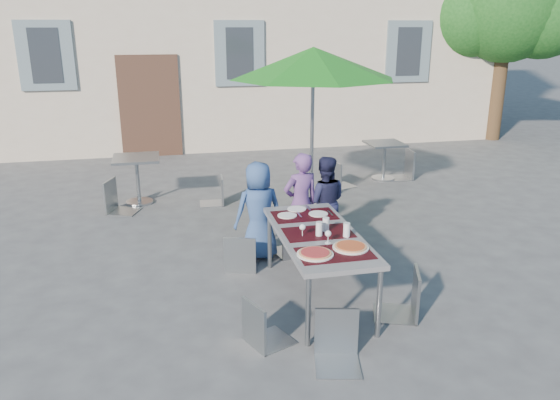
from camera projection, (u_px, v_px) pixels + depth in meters
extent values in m
plane|color=#464548|center=(351.00, 306.00, 5.70)|extent=(90.00, 90.00, 0.00)
cube|color=#452C21|center=(150.00, 107.00, 11.89)|extent=(1.30, 0.06, 2.20)
cube|color=slate|center=(46.00, 56.00, 11.13)|extent=(1.10, 0.06, 1.40)
cube|color=#262B33|center=(45.00, 56.00, 11.11)|extent=(0.60, 0.04, 1.10)
cube|color=slate|center=(240.00, 54.00, 11.96)|extent=(1.10, 0.06, 1.40)
cube|color=#262B33|center=(240.00, 54.00, 11.95)|extent=(0.60, 0.04, 1.10)
cube|color=slate|center=(408.00, 52.00, 12.80)|extent=(1.10, 0.06, 1.40)
cube|color=#262B33|center=(409.00, 52.00, 12.78)|extent=(0.60, 0.04, 1.10)
cylinder|color=#47321E|center=(498.00, 84.00, 13.59)|extent=(0.36, 0.36, 2.80)
sphere|color=#124615|center=(508.00, 3.00, 13.01)|extent=(2.80, 2.80, 2.80)
sphere|color=#124615|center=(470.00, 16.00, 13.21)|extent=(2.00, 2.00, 2.00)
sphere|color=#124615|center=(544.00, 11.00, 12.84)|extent=(2.20, 2.20, 2.20)
cube|color=#4D4D52|center=(318.00, 235.00, 5.66)|extent=(0.80, 1.85, 0.05)
cylinder|color=gray|center=(308.00, 311.00, 4.90)|extent=(0.05, 0.05, 0.70)
cylinder|color=gray|center=(379.00, 303.00, 5.04)|extent=(0.05, 0.05, 0.70)
cylinder|color=gray|center=(270.00, 241.00, 6.50)|extent=(0.05, 0.05, 0.70)
cylinder|color=gray|center=(324.00, 236.00, 6.64)|extent=(0.05, 0.05, 0.70)
cube|color=black|center=(335.00, 253.00, 5.14)|extent=(0.70, 0.42, 0.01)
cube|color=black|center=(318.00, 233.00, 5.65)|extent=(0.70, 0.42, 0.01)
cube|color=black|center=(304.00, 215.00, 6.16)|extent=(0.70, 0.42, 0.01)
cylinder|color=white|center=(315.00, 254.00, 5.09)|extent=(0.35, 0.35, 0.01)
cylinder|color=tan|center=(315.00, 253.00, 5.09)|extent=(0.31, 0.31, 0.01)
cylinder|color=maroon|center=(315.00, 252.00, 5.09)|extent=(0.27, 0.27, 0.01)
cylinder|color=white|center=(351.00, 247.00, 5.25)|extent=(0.35, 0.35, 0.01)
cylinder|color=tan|center=(351.00, 246.00, 5.24)|extent=(0.31, 0.31, 0.01)
cylinder|color=#97140A|center=(351.00, 246.00, 5.24)|extent=(0.27, 0.27, 0.01)
cylinder|color=silver|center=(319.00, 229.00, 5.54)|extent=(0.07, 0.07, 0.15)
cylinder|color=silver|center=(326.00, 225.00, 5.67)|extent=(0.07, 0.07, 0.15)
cylinder|color=silver|center=(347.00, 230.00, 5.51)|extent=(0.07, 0.07, 0.15)
cylinder|color=silver|center=(302.00, 236.00, 5.55)|extent=(0.06, 0.06, 0.00)
cylinder|color=silver|center=(302.00, 233.00, 5.54)|extent=(0.01, 0.01, 0.08)
sphere|color=silver|center=(303.00, 227.00, 5.52)|extent=(0.06, 0.06, 0.06)
cylinder|color=silver|center=(328.00, 243.00, 5.38)|extent=(0.06, 0.06, 0.00)
cylinder|color=silver|center=(328.00, 239.00, 5.37)|extent=(0.01, 0.01, 0.08)
sphere|color=silver|center=(328.00, 234.00, 5.35)|extent=(0.06, 0.06, 0.06)
cylinder|color=white|center=(287.00, 215.00, 6.13)|extent=(0.22, 0.22, 0.01)
cube|color=#B1B4B9|center=(299.00, 215.00, 6.16)|extent=(0.02, 0.18, 0.00)
cylinder|color=white|center=(318.00, 214.00, 6.18)|extent=(0.22, 0.22, 0.01)
cube|color=#B1B4B9|center=(330.00, 213.00, 6.21)|extent=(0.02, 0.18, 0.00)
cylinder|color=white|center=(297.00, 209.00, 6.35)|extent=(0.22, 0.22, 0.01)
cube|color=#B1B4B9|center=(308.00, 208.00, 6.37)|extent=(0.02, 0.18, 0.00)
imported|color=#304E85|center=(259.00, 211.00, 6.71)|extent=(0.66, 0.48, 1.24)
imported|color=#623C7C|center=(301.00, 204.00, 6.87)|extent=(0.54, 0.41, 1.31)
imported|color=#1C1D3D|center=(324.00, 202.00, 7.11)|extent=(0.65, 0.47, 1.21)
cube|color=#93999E|center=(241.00, 236.00, 6.50)|extent=(0.47, 0.47, 0.03)
cube|color=#93999E|center=(239.00, 223.00, 6.26)|extent=(0.37, 0.13, 0.45)
cylinder|color=#93999E|center=(256.00, 247.00, 6.71)|extent=(0.02, 0.02, 0.40)
cylinder|color=#93999E|center=(230.00, 246.00, 6.73)|extent=(0.02, 0.02, 0.40)
cylinder|color=#93999E|center=(254.00, 258.00, 6.40)|extent=(0.02, 0.02, 0.40)
cylinder|color=#93999E|center=(226.00, 257.00, 6.42)|extent=(0.02, 0.02, 0.40)
cube|color=gray|center=(291.00, 218.00, 6.91)|extent=(0.52, 0.52, 0.03)
cube|color=gray|center=(299.00, 203.00, 6.66)|extent=(0.43, 0.12, 0.52)
cylinder|color=gray|center=(298.00, 229.00, 7.22)|extent=(0.02, 0.02, 0.46)
cylinder|color=gray|center=(272.00, 233.00, 7.08)|extent=(0.02, 0.02, 0.46)
cylinder|color=gray|center=(311.00, 238.00, 6.90)|extent=(0.02, 0.02, 0.46)
cylinder|color=gray|center=(284.00, 243.00, 6.75)|extent=(0.02, 0.02, 0.46)
cube|color=gray|center=(330.00, 222.00, 6.93)|extent=(0.39, 0.39, 0.03)
cube|color=gray|center=(335.00, 210.00, 6.69)|extent=(0.38, 0.04, 0.46)
cylinder|color=gray|center=(338.00, 232.00, 7.18)|extent=(0.02, 0.02, 0.40)
cylinder|color=gray|center=(314.00, 234.00, 7.12)|extent=(0.02, 0.02, 0.40)
cylinder|color=gray|center=(346.00, 241.00, 6.88)|extent=(0.02, 0.02, 0.40)
cylinder|color=gray|center=(321.00, 243.00, 6.82)|extent=(0.02, 0.02, 0.40)
cube|color=gray|center=(270.00, 303.00, 4.95)|extent=(0.49, 0.49, 0.03)
cube|color=gray|center=(253.00, 286.00, 4.78)|extent=(0.17, 0.35, 0.44)
cylinder|color=gray|center=(294.00, 325.00, 4.98)|extent=(0.02, 0.02, 0.39)
cylinder|color=gray|center=(274.00, 311.00, 5.22)|extent=(0.02, 0.02, 0.39)
cylinder|color=gray|center=(266.00, 336.00, 4.80)|extent=(0.02, 0.02, 0.39)
cylinder|color=gray|center=(246.00, 321.00, 5.05)|extent=(0.02, 0.02, 0.39)
cube|color=gray|center=(397.00, 275.00, 5.40)|extent=(0.53, 0.53, 0.03)
cube|color=gray|center=(419.00, 253.00, 5.30)|extent=(0.17, 0.40, 0.49)
cylinder|color=gray|center=(377.00, 286.00, 5.66)|extent=(0.02, 0.02, 0.43)
cylinder|color=gray|center=(378.00, 303.00, 5.32)|extent=(0.02, 0.02, 0.43)
cylinder|color=gray|center=(412.00, 288.00, 5.61)|extent=(0.02, 0.02, 0.43)
cylinder|color=gray|center=(415.00, 305.00, 5.28)|extent=(0.02, 0.02, 0.43)
cube|color=gray|center=(339.00, 324.00, 4.57)|extent=(0.46, 0.46, 0.03)
cube|color=gray|center=(338.00, 290.00, 4.67)|extent=(0.38, 0.11, 0.46)
cylinder|color=gray|center=(320.00, 357.00, 4.48)|extent=(0.02, 0.02, 0.40)
cylinder|color=gray|center=(360.00, 357.00, 4.48)|extent=(0.02, 0.02, 0.40)
cylinder|color=gray|center=(318.00, 335.00, 4.79)|extent=(0.02, 0.02, 0.40)
cylinder|color=gray|center=(355.00, 336.00, 4.79)|extent=(0.02, 0.02, 0.40)
cylinder|color=#B1B4B9|center=(311.00, 207.00, 8.63)|extent=(0.50, 0.50, 0.10)
cylinder|color=gray|center=(312.00, 138.00, 8.29)|extent=(0.06, 0.06, 2.32)
cone|color=#197019|center=(313.00, 63.00, 7.95)|extent=(2.48, 2.48, 0.45)
cylinder|color=#B1B4B9|center=(140.00, 202.00, 8.98)|extent=(0.44, 0.44, 0.04)
cylinder|color=gray|center=(138.00, 182.00, 8.87)|extent=(0.06, 0.06, 0.73)
cube|color=gray|center=(136.00, 158.00, 8.75)|extent=(0.73, 0.73, 0.04)
cube|color=gray|center=(122.00, 184.00, 8.43)|extent=(0.56, 0.56, 0.03)
cube|color=gray|center=(108.00, 167.00, 8.38)|extent=(0.18, 0.41, 0.51)
cylinder|color=gray|center=(130.00, 202.00, 8.30)|extent=(0.02, 0.02, 0.45)
cylinder|color=gray|center=(139.00, 195.00, 8.65)|extent=(0.02, 0.02, 0.45)
cylinder|color=gray|center=(107.00, 201.00, 8.35)|extent=(0.02, 0.02, 0.45)
cylinder|color=gray|center=(117.00, 194.00, 8.70)|extent=(0.02, 0.02, 0.45)
cube|color=#8F939A|center=(211.00, 180.00, 8.83)|extent=(0.40, 0.40, 0.03)
cube|color=#8F939A|center=(221.00, 166.00, 8.78)|extent=(0.05, 0.38, 0.45)
cylinder|color=#8F939A|center=(201.00, 190.00, 9.02)|extent=(0.02, 0.02, 0.40)
cylinder|color=#8F939A|center=(201.00, 196.00, 8.71)|extent=(0.02, 0.02, 0.40)
cylinder|color=#8F939A|center=(221.00, 189.00, 9.07)|extent=(0.02, 0.02, 0.40)
cylinder|color=#8F939A|center=(222.00, 195.00, 8.76)|extent=(0.02, 0.02, 0.40)
cylinder|color=#B1B4B9|center=(383.00, 178.00, 10.37)|extent=(0.44, 0.44, 0.04)
cylinder|color=gray|center=(384.00, 162.00, 10.27)|extent=(0.06, 0.06, 0.66)
cube|color=gray|center=(385.00, 144.00, 10.16)|extent=(0.66, 0.66, 0.04)
cube|color=gray|center=(343.00, 163.00, 9.79)|extent=(0.51, 0.51, 0.03)
cube|color=gray|center=(335.00, 152.00, 9.63)|extent=(0.16, 0.39, 0.48)
cylinder|color=gray|center=(356.00, 176.00, 9.81)|extent=(0.02, 0.02, 0.42)
cylinder|color=gray|center=(344.00, 172.00, 10.09)|extent=(0.02, 0.02, 0.42)
cylinder|color=gray|center=(341.00, 179.00, 9.64)|extent=(0.02, 0.02, 0.42)
cylinder|color=gray|center=(329.00, 174.00, 9.91)|extent=(0.02, 0.02, 0.42)
cube|color=gray|center=(399.00, 153.00, 10.28)|extent=(0.50, 0.50, 0.03)
cube|color=gray|center=(411.00, 139.00, 10.22)|extent=(0.07, 0.46, 0.55)
cylinder|color=gray|center=(385.00, 164.00, 10.52)|extent=(0.02, 0.02, 0.48)
cylinder|color=gray|center=(392.00, 169.00, 10.15)|extent=(0.02, 0.02, 0.48)
cylinder|color=gray|center=(405.00, 163.00, 10.57)|extent=(0.02, 0.02, 0.48)
cylinder|color=gray|center=(412.00, 168.00, 10.20)|extent=(0.02, 0.02, 0.48)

